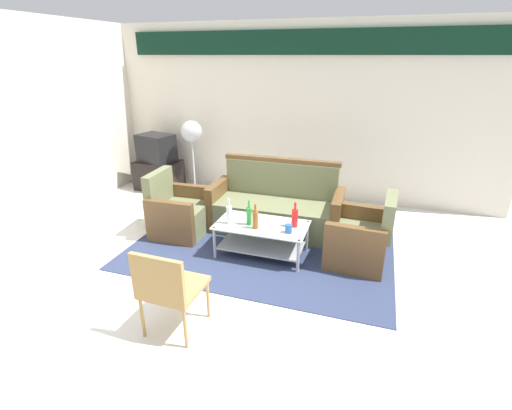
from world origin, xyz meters
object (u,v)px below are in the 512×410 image
at_px(bottle_green, 249,216).
at_px(bottle_brown, 255,219).
at_px(couch, 276,209).
at_px(bottle_clear, 229,214).
at_px(television, 156,148).
at_px(armchair_left, 179,213).
at_px(wicker_chair, 168,286).
at_px(coffee_table, 262,235).
at_px(tv_stand, 159,175).
at_px(pedestal_fan, 192,136).
at_px(cup, 289,229).
at_px(armchair_right, 361,240).
at_px(bottle_red, 295,218).

bearing_deg(bottle_green, bottle_brown, -35.47).
bearing_deg(bottle_brown, couch, 89.01).
bearing_deg(couch, bottle_brown, 88.36).
xyz_separation_m(bottle_clear, television, (-2.13, 1.83, 0.23)).
height_order(armchair_left, wicker_chair, armchair_left).
xyz_separation_m(armchair_left, bottle_clear, (0.88, -0.32, 0.24)).
bearing_deg(coffee_table, bottle_clear, -166.93).
distance_m(coffee_table, tv_stand, 3.05).
bearing_deg(television, pedestal_fan, -162.01).
bearing_deg(tv_stand, bottle_clear, -40.62).
bearing_deg(bottle_green, cup, -7.24).
xyz_separation_m(armchair_right, tv_stand, (-3.66, 1.52, -0.03)).
distance_m(couch, bottle_clear, 0.93).
relative_size(couch, bottle_brown, 5.92).
xyz_separation_m(armchair_right, cup, (-0.79, -0.32, 0.17)).
height_order(bottle_green, pedestal_fan, pedestal_fan).
bearing_deg(wicker_chair, bottle_green, 83.92).
bearing_deg(bottle_red, armchair_right, 10.74).
height_order(pedestal_fan, wicker_chair, pedestal_fan).
bearing_deg(wicker_chair, coffee_table, 79.13).
bearing_deg(bottle_clear, coffee_table, 13.07).
height_order(armchair_left, bottle_red, armchair_left).
bearing_deg(bottle_red, wicker_chair, -113.89).
bearing_deg(bottle_brown, bottle_red, 23.94).
height_order(bottle_clear, pedestal_fan, pedestal_fan).
height_order(coffee_table, bottle_clear, bottle_clear).
bearing_deg(armchair_left, coffee_table, 77.32).
bearing_deg(couch, bottle_green, 80.97).
distance_m(armchair_right, bottle_red, 0.82).
xyz_separation_m(armchair_right, bottle_red, (-0.77, -0.15, 0.24)).
bearing_deg(armchair_left, bottle_brown, 71.51).
xyz_separation_m(armchair_right, wicker_chair, (-1.49, -1.78, 0.21)).
xyz_separation_m(bottle_brown, tv_stand, (-2.47, 1.86, -0.27)).
bearing_deg(cup, armchair_left, 167.84).
xyz_separation_m(coffee_table, wicker_chair, (-0.34, -1.57, 0.22)).
bearing_deg(bottle_green, armchair_right, 11.42).
height_order(tv_stand, television, television).
relative_size(coffee_table, bottle_red, 3.60).
bearing_deg(cup, tv_stand, 147.14).
xyz_separation_m(couch, tv_stand, (-2.48, 0.99, -0.06)).
distance_m(armchair_right, cup, 0.87).
distance_m(coffee_table, pedestal_fan, 2.65).
bearing_deg(wicker_chair, pedestal_fan, 115.05).
distance_m(couch, coffee_table, 0.75).
xyz_separation_m(cup, tv_stand, (-2.86, 1.85, -0.20)).
distance_m(couch, armchair_left, 1.33).
bearing_deg(television, armchair_right, 171.39).
relative_size(couch, bottle_clear, 5.68).
bearing_deg(pedestal_fan, wicker_chair, -66.28).
xyz_separation_m(couch, wicker_chair, (-0.31, -2.31, 0.18)).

